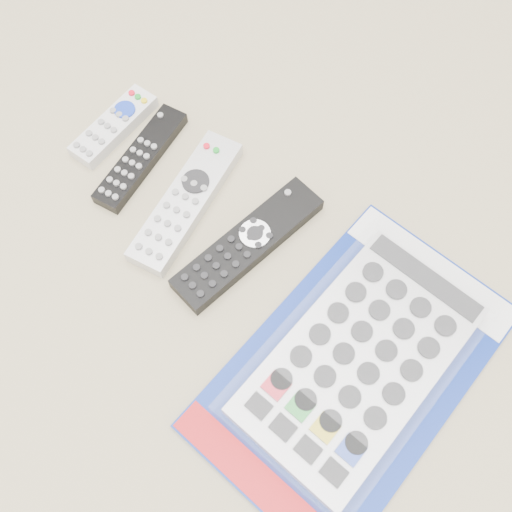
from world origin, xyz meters
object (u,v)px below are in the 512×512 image
Objects in this scene: jumbo_remote_packaged at (359,359)px; remote_small_grey at (114,126)px; remote_silver_dvd at (186,201)px; remote_large_black at (248,244)px; remote_slim_black at (141,158)px.

remote_small_grey is at bearing 174.29° from jumbo_remote_packaged.
remote_large_black is at bearing -9.87° from remote_silver_dvd.
remote_slim_black is 0.10m from remote_silver_dvd.
remote_slim_black is at bearing 175.11° from jumbo_remote_packaged.
remote_small_grey is at bearing -177.51° from remote_large_black.
remote_silver_dvd is at bearing -12.46° from remote_small_grey.
remote_silver_dvd reaches higher than remote_slim_black.
remote_small_grey is 0.79× the size of remote_slim_black.
remote_small_grey is 0.07m from remote_slim_black.
remote_large_black is 0.20m from jumbo_remote_packaged.
remote_slim_black is 0.80× the size of remote_large_black.
jumbo_remote_packaged reaches higher than remote_small_grey.
remote_silver_dvd and remote_large_black have the same top height.
remote_slim_black is 0.20m from remote_large_black.
remote_slim_black is 0.82× the size of remote_silver_dvd.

